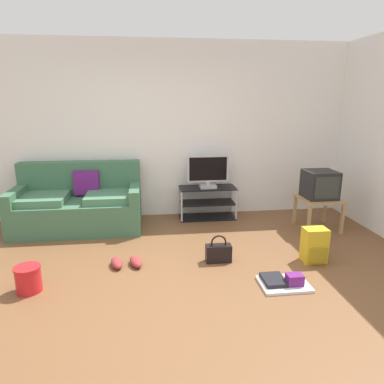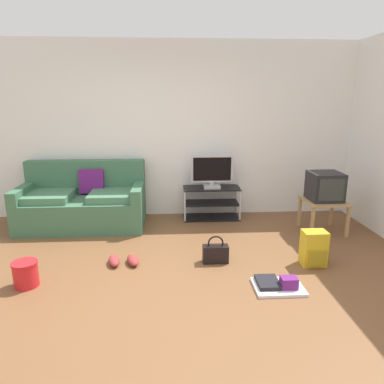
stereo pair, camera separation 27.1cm
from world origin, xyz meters
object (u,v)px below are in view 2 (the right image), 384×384
(backpack, at_px, (314,248))
(sneakers_pair, at_px, (123,260))
(cleaning_bucket, at_px, (26,273))
(crt_tv, at_px, (325,186))
(side_table, at_px, (324,205))
(handbag, at_px, (215,253))
(floor_tray, at_px, (278,285))
(couch, at_px, (84,203))
(tv_stand, at_px, (211,203))
(flat_tv, at_px, (212,172))

(backpack, relative_size, sneakers_pair, 1.00)
(backpack, xyz_separation_m, cleaning_bucket, (-3.07, -0.29, -0.06))
(crt_tv, xyz_separation_m, backpack, (-0.54, -1.04, -0.46))
(side_table, height_order, handbag, side_table)
(cleaning_bucket, relative_size, floor_tray, 0.54)
(handbag, xyz_separation_m, cleaning_bucket, (-1.97, -0.42, 0.03))
(crt_tv, bearing_deg, couch, 172.40)
(crt_tv, distance_m, sneakers_pair, 2.90)
(backpack, bearing_deg, cleaning_bucket, 177.98)
(couch, height_order, side_table, couch)
(crt_tv, distance_m, handbag, 1.95)
(backpack, bearing_deg, tv_stand, 112.21)
(couch, bearing_deg, side_table, -7.86)
(handbag, relative_size, floor_tray, 0.67)
(floor_tray, bearing_deg, side_table, 54.36)
(sneakers_pair, bearing_deg, backpack, -3.85)
(cleaning_bucket, height_order, sneakers_pair, cleaning_bucket)
(tv_stand, height_order, sneakers_pair, tv_stand)
(tv_stand, bearing_deg, cleaning_bucket, -136.44)
(flat_tv, distance_m, handbag, 1.68)
(tv_stand, distance_m, flat_tv, 0.50)
(floor_tray, bearing_deg, cleaning_bucket, 175.40)
(cleaning_bucket, distance_m, floor_tray, 2.53)
(side_table, height_order, cleaning_bucket, side_table)
(cleaning_bucket, xyz_separation_m, floor_tray, (2.52, -0.20, -0.10))
(couch, distance_m, floor_tray, 3.09)
(tv_stand, distance_m, handbag, 1.59)
(sneakers_pair, bearing_deg, flat_tv, 52.39)
(side_table, relative_size, sneakers_pair, 1.35)
(couch, distance_m, tv_stand, 1.94)
(backpack, height_order, floor_tray, backpack)
(tv_stand, relative_size, side_table, 1.61)
(tv_stand, bearing_deg, crt_tv, -23.77)
(couch, distance_m, backpack, 3.27)
(backpack, bearing_deg, floor_tray, -145.60)
(tv_stand, xyz_separation_m, handbag, (-0.13, -1.58, -0.14))
(tv_stand, height_order, backpack, tv_stand)
(tv_stand, xyz_separation_m, floor_tray, (0.42, -2.20, -0.21))
(couch, distance_m, flat_tv, 1.98)
(flat_tv, height_order, cleaning_bucket, flat_tv)
(flat_tv, xyz_separation_m, sneakers_pair, (-1.19, -1.54, -0.71))
(couch, xyz_separation_m, crt_tv, (3.44, -0.46, 0.32))
(flat_tv, bearing_deg, couch, -174.55)
(crt_tv, height_order, cleaning_bucket, crt_tv)
(handbag, height_order, sneakers_pair, handbag)
(sneakers_pair, distance_m, floor_tray, 1.73)
(floor_tray, bearing_deg, couch, 139.69)
(backpack, relative_size, floor_tray, 0.83)
(crt_tv, bearing_deg, flat_tv, 156.94)
(handbag, height_order, cleaning_bucket, handbag)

